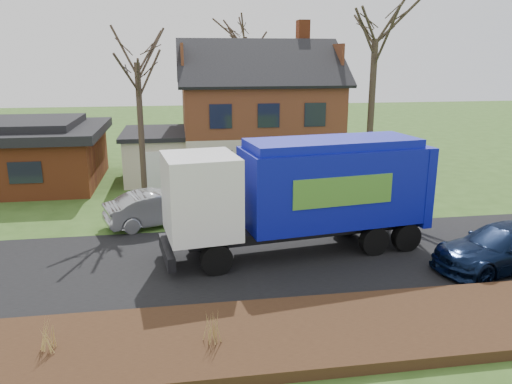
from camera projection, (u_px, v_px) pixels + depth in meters
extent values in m
plane|color=#31511B|center=(264.00, 260.00, 18.00)|extent=(120.00, 120.00, 0.00)
cube|color=black|center=(264.00, 259.00, 18.00)|extent=(80.00, 7.00, 0.02)
cube|color=black|center=(299.00, 334.00, 12.91)|extent=(80.00, 3.50, 0.30)
cube|color=beige|center=(257.00, 151.00, 31.29)|extent=(9.00, 7.50, 2.70)
cube|color=#532E17|center=(258.00, 107.00, 30.57)|extent=(9.00, 7.50, 2.80)
cube|color=#964320|center=(303.00, 34.00, 30.83)|extent=(0.70, 0.90, 1.60)
cube|color=beige|center=(157.00, 156.00, 29.90)|extent=(3.50, 5.50, 2.60)
cube|color=black|center=(156.00, 133.00, 29.53)|extent=(3.90, 5.90, 0.24)
cube|color=#964320|center=(16.00, 161.00, 28.22)|extent=(9.00, 7.50, 2.80)
cube|color=black|center=(13.00, 132.00, 27.79)|extent=(9.80, 8.20, 0.50)
cube|color=black|center=(12.00, 123.00, 27.67)|extent=(7.00, 6.00, 0.40)
cylinder|color=black|center=(216.00, 259.00, 16.65)|extent=(1.12, 0.51, 1.08)
cylinder|color=black|center=(204.00, 238.00, 18.66)|extent=(1.12, 0.51, 1.08)
cylinder|color=black|center=(374.00, 241.00, 18.33)|extent=(1.12, 0.51, 1.08)
cylinder|color=black|center=(347.00, 223.00, 20.34)|extent=(1.12, 0.51, 1.08)
cylinder|color=black|center=(406.00, 237.00, 18.71)|extent=(1.12, 0.51, 1.08)
cylinder|color=black|center=(376.00, 220.00, 20.72)|extent=(1.12, 0.51, 1.08)
cube|color=black|center=(305.00, 229.00, 18.60)|extent=(9.04, 2.50, 0.36)
cube|color=white|center=(201.00, 195.00, 17.07)|extent=(2.74, 2.91, 2.81)
cube|color=black|center=(167.00, 193.00, 16.70)|extent=(0.40, 2.28, 0.94)
cube|color=black|center=(167.00, 252.00, 17.22)|extent=(0.62, 2.61, 0.47)
cube|color=#0C1294|center=(331.00, 185.00, 18.45)|extent=(6.86, 3.50, 2.81)
cube|color=#0C1294|center=(333.00, 143.00, 18.04)|extent=(6.50, 3.14, 0.31)
cube|color=#0C1294|center=(410.00, 181.00, 19.44)|extent=(0.73, 2.68, 3.02)
cube|color=#4A8B2D|center=(344.00, 191.00, 17.16)|extent=(3.71, 0.57, 1.04)
cube|color=#4A8B2D|center=(313.00, 175.00, 19.60)|extent=(3.71, 0.57, 1.04)
imported|color=#9DA1A5|center=(159.00, 208.00, 21.60)|extent=(4.83, 2.97, 1.50)
imported|color=black|center=(503.00, 247.00, 17.17)|extent=(5.48, 3.07, 1.50)
cylinder|color=#3B2E23|center=(141.00, 135.00, 24.10)|extent=(0.28, 0.28, 6.83)
cylinder|color=#3B3123|center=(371.00, 113.00, 28.03)|extent=(0.37, 0.37, 8.02)
cylinder|color=#3B2D23|center=(245.00, 96.00, 37.38)|extent=(0.32, 0.32, 8.47)
cone|color=tan|center=(46.00, 335.00, 11.82)|extent=(0.04, 0.04, 0.82)
cone|color=tan|center=(40.00, 335.00, 11.79)|extent=(0.04, 0.04, 0.82)
cone|color=tan|center=(52.00, 334.00, 11.84)|extent=(0.04, 0.04, 0.82)
cone|color=tan|center=(47.00, 333.00, 11.92)|extent=(0.04, 0.04, 0.82)
cone|color=tan|center=(45.00, 337.00, 11.71)|extent=(0.04, 0.04, 0.82)
cone|color=#9F8346|center=(212.00, 326.00, 12.18)|extent=(0.04, 0.04, 0.85)
cone|color=#9F8346|center=(206.00, 326.00, 12.16)|extent=(0.04, 0.04, 0.85)
cone|color=#9F8346|center=(217.00, 326.00, 12.20)|extent=(0.04, 0.04, 0.85)
cone|color=#9F8346|center=(211.00, 324.00, 12.28)|extent=(0.04, 0.04, 0.85)
cone|color=#9F8346|center=(212.00, 328.00, 12.08)|extent=(0.04, 0.04, 0.85)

